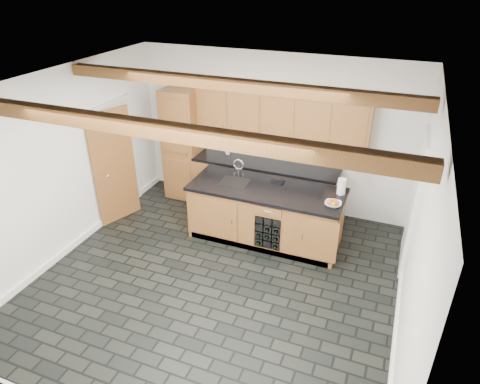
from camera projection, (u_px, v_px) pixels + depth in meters
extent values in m
plane|color=black|center=(217.00, 280.00, 6.21)|extent=(5.00, 5.00, 0.00)
plane|color=white|center=(273.00, 133.00, 7.60)|extent=(5.00, 0.00, 5.00)
plane|color=white|center=(62.00, 166.00, 6.37)|extent=(0.00, 5.00, 5.00)
plane|color=white|center=(419.00, 235.00, 4.74)|extent=(0.00, 5.00, 5.00)
plane|color=white|center=(210.00, 88.00, 4.89)|extent=(5.00, 5.00, 0.00)
cube|color=brown|center=(156.00, 129.00, 3.95)|extent=(4.90, 0.15, 0.15)
cube|color=brown|center=(231.00, 84.00, 5.43)|extent=(4.90, 0.15, 0.15)
cube|color=white|center=(79.00, 241.00, 7.00)|extent=(0.04, 5.00, 0.10)
cube|color=white|center=(396.00, 324.00, 5.38)|extent=(0.04, 5.00, 0.10)
cube|color=white|center=(119.00, 157.00, 7.60)|extent=(0.06, 0.94, 2.04)
cube|color=#8F5E2E|center=(114.00, 167.00, 7.27)|extent=(0.31, 0.77, 2.00)
cube|color=white|center=(414.00, 202.00, 6.16)|extent=(0.06, 0.98, 2.04)
cube|color=black|center=(416.00, 204.00, 6.16)|extent=(0.02, 0.86, 1.96)
cube|color=#8F5E2E|center=(184.00, 144.00, 8.06)|extent=(0.65, 0.60, 2.10)
cube|color=#8F5E2E|center=(265.00, 187.00, 7.82)|extent=(2.60, 0.60, 0.88)
cube|color=black|center=(265.00, 164.00, 7.60)|extent=(2.64, 0.62, 0.05)
cube|color=white|center=(271.00, 144.00, 7.70)|extent=(2.60, 0.02, 0.52)
cube|color=#8F5E2E|center=(264.00, 112.00, 7.30)|extent=(2.40, 0.35, 0.75)
cube|color=#8F5E2E|center=(352.00, 130.00, 6.87)|extent=(0.60, 0.35, 1.00)
cube|color=#8F5E2E|center=(266.00, 215.00, 6.97)|extent=(2.40, 0.90, 0.88)
cube|color=black|center=(267.00, 189.00, 6.75)|extent=(2.46, 0.96, 0.05)
cube|color=#8F5E2E|center=(214.00, 218.00, 6.81)|extent=(0.80, 0.02, 0.70)
cube|color=#8F5E2E|center=(317.00, 240.00, 6.27)|extent=(0.60, 0.02, 0.70)
cube|color=black|center=(270.00, 229.00, 6.68)|extent=(0.42, 0.30, 0.56)
cylinder|color=black|center=(270.00, 226.00, 6.61)|extent=(0.07, 0.26, 0.07)
cylinder|color=black|center=(261.00, 232.00, 6.72)|extent=(0.07, 0.26, 0.07)
cylinder|color=black|center=(261.00, 239.00, 6.79)|extent=(0.07, 0.26, 0.07)
cylinder|color=black|center=(278.00, 228.00, 6.57)|extent=(0.07, 0.26, 0.07)
cylinder|color=black|center=(278.00, 235.00, 6.63)|extent=(0.07, 0.26, 0.07)
cylinder|color=black|center=(269.00, 234.00, 6.68)|extent=(0.07, 0.26, 0.07)
cylinder|color=black|center=(277.00, 243.00, 6.70)|extent=(0.07, 0.26, 0.07)
cube|color=black|center=(234.00, 182.00, 6.92)|extent=(0.45, 0.40, 0.02)
cylinder|color=silver|center=(239.00, 172.00, 7.02)|extent=(0.02, 0.02, 0.20)
torus|color=silver|center=(239.00, 164.00, 6.95)|extent=(0.18, 0.02, 0.18)
cylinder|color=silver|center=(234.00, 175.00, 7.07)|extent=(0.02, 0.02, 0.08)
cylinder|color=silver|center=(243.00, 176.00, 7.02)|extent=(0.02, 0.02, 0.08)
cube|color=black|center=(278.00, 181.00, 6.93)|extent=(0.21, 0.15, 0.04)
cylinder|color=black|center=(278.00, 179.00, 6.91)|extent=(0.13, 0.13, 0.02)
imported|color=white|center=(333.00, 204.00, 6.23)|extent=(0.25, 0.25, 0.06)
sphere|color=red|center=(337.00, 203.00, 6.20)|extent=(0.07, 0.07, 0.07)
sphere|color=orange|center=(335.00, 201.00, 6.25)|extent=(0.07, 0.07, 0.07)
sphere|color=#4D7C21|center=(331.00, 201.00, 6.25)|extent=(0.07, 0.07, 0.07)
sphere|color=red|center=(330.00, 203.00, 6.20)|extent=(0.07, 0.07, 0.07)
sphere|color=gold|center=(334.00, 204.00, 6.17)|extent=(0.07, 0.07, 0.07)
cylinder|color=white|center=(342.00, 186.00, 6.51)|extent=(0.13, 0.13, 0.25)
imported|color=white|center=(228.00, 152.00, 7.91)|extent=(0.11, 0.11, 0.10)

